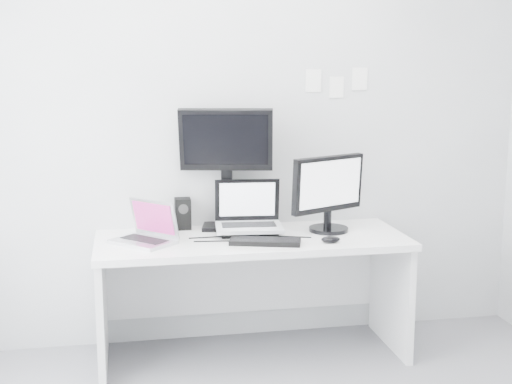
{
  "coord_description": "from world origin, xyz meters",
  "views": [
    {
      "loc": [
        -0.71,
        -2.64,
        1.72
      ],
      "look_at": [
        0.02,
        1.23,
        1.0
      ],
      "focal_mm": 49.17,
      "sensor_mm": 36.0,
      "label": 1
    }
  ],
  "objects": [
    {
      "name": "back_wall",
      "position": [
        0.0,
        1.6,
        1.35
      ],
      "size": [
        3.6,
        0.0,
        3.6
      ],
      "primitive_type": "plane",
      "rotation": [
        1.57,
        0.0,
        0.0
      ],
      "color": "silver",
      "rests_on": "ground"
    },
    {
      "name": "desk",
      "position": [
        0.0,
        1.25,
        0.36
      ],
      "size": [
        1.8,
        0.7,
        0.73
      ],
      "primitive_type": "cube",
      "color": "white",
      "rests_on": "ground"
    },
    {
      "name": "macbook",
      "position": [
        -0.63,
        1.22,
        0.86
      ],
      "size": [
        0.41,
        0.41,
        0.25
      ],
      "primitive_type": "cube",
      "rotation": [
        0.0,
        0.0,
        -0.8
      ],
      "color": "#B5B6BB",
      "rests_on": "desk"
    },
    {
      "name": "speaker",
      "position": [
        -0.38,
        1.53,
        0.83
      ],
      "size": [
        0.1,
        0.1,
        0.19
      ],
      "primitive_type": "cube",
      "rotation": [
        0.0,
        0.0,
        -0.06
      ],
      "color": "black",
      "rests_on": "desk"
    },
    {
      "name": "dell_laptop",
      "position": [
        -0.01,
        1.32,
        0.89
      ],
      "size": [
        0.41,
        0.34,
        0.32
      ],
      "primitive_type": "cube",
      "rotation": [
        0.0,
        0.0,
        -0.09
      ],
      "color": "silver",
      "rests_on": "desk"
    },
    {
      "name": "rear_monitor",
      "position": [
        -0.11,
        1.49,
        1.11
      ],
      "size": [
        0.59,
        0.31,
        0.76
      ],
      "primitive_type": "cube",
      "rotation": [
        0.0,
        0.0,
        -0.2
      ],
      "color": "black",
      "rests_on": "desk"
    },
    {
      "name": "samsung_monitor",
      "position": [
        0.48,
        1.31,
        0.97
      ],
      "size": [
        0.57,
        0.44,
        0.47
      ],
      "primitive_type": "cube",
      "rotation": [
        0.0,
        0.0,
        0.45
      ],
      "color": "black",
      "rests_on": "desk"
    },
    {
      "name": "keyboard",
      "position": [
        0.05,
        1.08,
        0.74
      ],
      "size": [
        0.42,
        0.25,
        0.03
      ],
      "primitive_type": "cube",
      "rotation": [
        0.0,
        0.0,
        -0.29
      ],
      "color": "black",
      "rests_on": "desk"
    },
    {
      "name": "mouse",
      "position": [
        0.41,
        1.04,
        0.75
      ],
      "size": [
        0.11,
        0.07,
        0.04
      ],
      "primitive_type": "ellipsoid",
      "rotation": [
        0.0,
        0.0,
        0.01
      ],
      "color": "black",
      "rests_on": "desk"
    },
    {
      "name": "wall_note_0",
      "position": [
        0.45,
        1.59,
        1.62
      ],
      "size": [
        0.1,
        0.0,
        0.14
      ],
      "primitive_type": "cube",
      "color": "white",
      "rests_on": "back_wall"
    },
    {
      "name": "wall_note_1",
      "position": [
        0.6,
        1.59,
        1.58
      ],
      "size": [
        0.09,
        0.0,
        0.13
      ],
      "primitive_type": "cube",
      "color": "white",
      "rests_on": "back_wall"
    },
    {
      "name": "wall_note_2",
      "position": [
        0.75,
        1.59,
        1.63
      ],
      "size": [
        0.1,
        0.0,
        0.14
      ],
      "primitive_type": "cube",
      "color": "white",
      "rests_on": "back_wall"
    }
  ]
}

